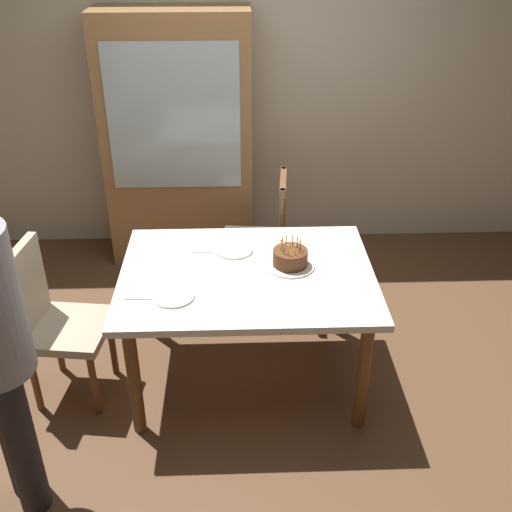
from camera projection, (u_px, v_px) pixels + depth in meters
ground at (248, 374)px, 3.73m from camera, size 6.40×6.40×0.00m
back_wall at (241, 85)px, 4.68m from camera, size 6.40×0.10×2.60m
dining_table at (247, 285)px, 3.40m from camera, size 1.40×1.05×0.74m
birthday_cake at (290, 259)px, 3.39m from camera, size 0.28×0.28×0.17m
plate_near_celebrant at (173, 296)px, 3.14m from camera, size 0.22×0.22×0.01m
plate_far_side at (234, 250)px, 3.56m from camera, size 0.22×0.22×0.01m
fork_near_celebrant at (142, 299)px, 3.12m from camera, size 0.18×0.03×0.01m
fork_far_side at (207, 251)px, 3.55m from camera, size 0.18×0.02×0.01m
chair_spindle_back at (257, 243)px, 4.23m from camera, size 0.48×0.48×0.95m
chair_upholstered at (51, 316)px, 3.35m from camera, size 0.50×0.49×0.95m
china_cabinet at (178, 141)px, 4.58m from camera, size 1.10×0.45×1.90m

